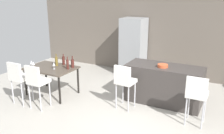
{
  "coord_description": "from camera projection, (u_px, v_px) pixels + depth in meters",
  "views": [
    {
      "loc": [
        1.79,
        -4.35,
        2.57
      ],
      "look_at": [
        -0.84,
        0.61,
        0.85
      ],
      "focal_mm": 38.69,
      "sensor_mm": 36.0,
      "label": 1
    }
  ],
  "objects": [
    {
      "name": "bar_chair_left",
      "position": [
        124.0,
        80.0,
        5.42
      ],
      "size": [
        0.43,
        0.43,
        1.05
      ],
      "color": "silver",
      "rests_on": "ground_plane"
    },
    {
      "name": "wine_bottle_corner",
      "position": [
        63.0,
        60.0,
        6.43
      ],
      "size": [
        0.07,
        0.07,
        0.29
      ],
      "color": "#471E19",
      "rests_on": "dining_table"
    },
    {
      "name": "wine_bottle_right",
      "position": [
        73.0,
        63.0,
        6.18
      ],
      "size": [
        0.08,
        0.08,
        0.3
      ],
      "color": "#471E19",
      "rests_on": "dining_table"
    },
    {
      "name": "wine_bottle_far",
      "position": [
        56.0,
        61.0,
        6.33
      ],
      "size": [
        0.07,
        0.07,
        0.32
      ],
      "color": "brown",
      "rests_on": "dining_table"
    },
    {
      "name": "kitchen_island",
      "position": [
        164.0,
        84.0,
        5.83
      ],
      "size": [
        1.8,
        0.77,
        0.92
      ],
      "primitive_type": "cube",
      "color": "#383330",
      "rests_on": "ground_plane"
    },
    {
      "name": "wine_glass_near",
      "position": [
        54.0,
        64.0,
        6.05
      ],
      "size": [
        0.07,
        0.07,
        0.17
      ],
      "color": "silver",
      "rests_on": "dining_table"
    },
    {
      "name": "wine_glass_end",
      "position": [
        31.0,
        62.0,
        6.22
      ],
      "size": [
        0.07,
        0.07,
        0.17
      ],
      "color": "silver",
      "rests_on": "dining_table"
    },
    {
      "name": "bar_chair_middle",
      "position": [
        197.0,
        93.0,
        4.72
      ],
      "size": [
        0.4,
        0.4,
        1.05
      ],
      "color": "silver",
      "rests_on": "ground_plane"
    },
    {
      "name": "dining_table",
      "position": [
        51.0,
        70.0,
        6.23
      ],
      "size": [
        1.24,
        0.88,
        0.74
      ],
      "color": "#4C4238",
      "rests_on": "ground_plane"
    },
    {
      "name": "ground_plane",
      "position": [
        133.0,
        117.0,
        5.22
      ],
      "size": [
        10.0,
        10.0,
        0.0
      ],
      "primitive_type": "plane",
      "color": "#ADA89E"
    },
    {
      "name": "wine_bottle_middle",
      "position": [
        68.0,
        64.0,
        6.04
      ],
      "size": [
        0.06,
        0.06,
        0.32
      ],
      "color": "#471E19",
      "rests_on": "dining_table"
    },
    {
      "name": "dining_chair_far",
      "position": [
        36.0,
        80.0,
        5.42
      ],
      "size": [
        0.4,
        0.4,
        1.05
      ],
      "color": "silver",
      "rests_on": "ground_plane"
    },
    {
      "name": "refrigerator",
      "position": [
        133.0,
        47.0,
        7.71
      ],
      "size": [
        0.72,
        0.68,
        1.84
      ],
      "primitive_type": "cube",
      "color": "#939699",
      "rests_on": "ground_plane"
    },
    {
      "name": "fruit_bowl",
      "position": [
        163.0,
        66.0,
        5.6
      ],
      "size": [
        0.24,
        0.24,
        0.07
      ],
      "primitive_type": "cylinder",
      "color": "#C6512D",
      "rests_on": "kitchen_island"
    },
    {
      "name": "dining_chair_near",
      "position": [
        19.0,
        76.0,
        5.67
      ],
      "size": [
        0.4,
        0.4,
        1.05
      ],
      "color": "silver",
      "rests_on": "ground_plane"
    },
    {
      "name": "back_wall",
      "position": [
        174.0,
        31.0,
        7.41
      ],
      "size": [
        10.0,
        0.12,
        2.9
      ],
      "primitive_type": "cube",
      "color": "#665B51",
      "rests_on": "ground_plane"
    },
    {
      "name": "wine_glass_left",
      "position": [
        33.0,
        63.0,
        6.11
      ],
      "size": [
        0.07,
        0.07,
        0.17
      ],
      "color": "silver",
      "rests_on": "dining_table"
    }
  ]
}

